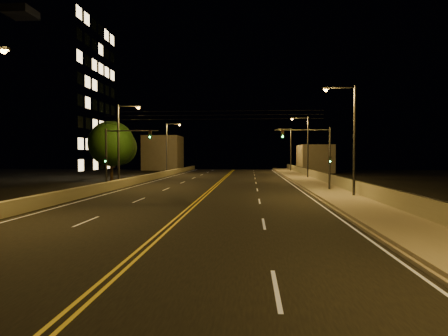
# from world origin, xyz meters

# --- Properties ---
(ground) EXTENTS (160.00, 160.00, 0.00)m
(ground) POSITION_xyz_m (0.00, 0.00, 0.00)
(ground) COLOR black
(ground) RESTS_ON ground
(road) EXTENTS (18.00, 120.00, 0.02)m
(road) POSITION_xyz_m (0.00, 20.00, 0.01)
(road) COLOR black
(road) RESTS_ON ground
(sidewalk) EXTENTS (3.60, 120.00, 0.30)m
(sidewalk) POSITION_xyz_m (10.80, 20.00, 0.15)
(sidewalk) COLOR gray
(sidewalk) RESTS_ON ground
(curb) EXTENTS (0.14, 120.00, 0.15)m
(curb) POSITION_xyz_m (8.93, 20.00, 0.07)
(curb) COLOR gray
(curb) RESTS_ON ground
(parapet_wall) EXTENTS (0.30, 120.00, 1.00)m
(parapet_wall) POSITION_xyz_m (12.45, 20.00, 0.80)
(parapet_wall) COLOR gray
(parapet_wall) RESTS_ON sidewalk
(jersey_barrier) EXTENTS (0.45, 120.00, 0.87)m
(jersey_barrier) POSITION_xyz_m (-9.60, 20.00, 0.44)
(jersey_barrier) COLOR gray
(jersey_barrier) RESTS_ON ground
(distant_building_right) EXTENTS (6.00, 10.00, 5.37)m
(distant_building_right) POSITION_xyz_m (16.50, 67.27, 2.68)
(distant_building_right) COLOR gray
(distant_building_right) RESTS_ON ground
(distant_building_left) EXTENTS (8.00, 8.00, 7.69)m
(distant_building_left) POSITION_xyz_m (-16.00, 75.87, 3.84)
(distant_building_left) COLOR gray
(distant_building_left) RESTS_ON ground
(parapet_rail) EXTENTS (0.06, 120.00, 0.06)m
(parapet_rail) POSITION_xyz_m (12.45, 20.00, 1.33)
(parapet_rail) COLOR black
(parapet_rail) RESTS_ON parapet_wall
(lane_markings) EXTENTS (17.32, 116.00, 0.00)m
(lane_markings) POSITION_xyz_m (0.00, 19.93, 0.02)
(lane_markings) COLOR silver
(lane_markings) RESTS_ON road
(streetlight_1) EXTENTS (2.55, 0.28, 8.73)m
(streetlight_1) POSITION_xyz_m (11.51, 21.49, 5.06)
(streetlight_1) COLOR #2D2D33
(streetlight_1) RESTS_ON ground
(streetlight_2) EXTENTS (2.55, 0.28, 8.73)m
(streetlight_2) POSITION_xyz_m (11.51, 44.88, 5.06)
(streetlight_2) COLOR #2D2D33
(streetlight_2) RESTS_ON ground
(streetlight_3) EXTENTS (2.55, 0.28, 8.73)m
(streetlight_3) POSITION_xyz_m (11.51, 67.08, 5.06)
(streetlight_3) COLOR #2D2D33
(streetlight_3) RESTS_ON ground
(streetlight_5) EXTENTS (2.55, 0.28, 8.73)m
(streetlight_5) POSITION_xyz_m (-9.91, 31.01, 5.06)
(streetlight_5) COLOR #2D2D33
(streetlight_5) RESTS_ON ground
(streetlight_6) EXTENTS (2.55, 0.28, 8.73)m
(streetlight_6) POSITION_xyz_m (-9.91, 53.91, 5.06)
(streetlight_6) COLOR #2D2D33
(streetlight_6) RESTS_ON ground
(traffic_signal_right) EXTENTS (5.11, 0.31, 5.88)m
(traffic_signal_right) POSITION_xyz_m (9.98, 26.58, 3.74)
(traffic_signal_right) COLOR #2D2D33
(traffic_signal_right) RESTS_ON ground
(traffic_signal_left) EXTENTS (5.11, 0.31, 5.88)m
(traffic_signal_left) POSITION_xyz_m (-8.78, 26.58, 3.74)
(traffic_signal_left) COLOR #2D2D33
(traffic_signal_left) RESTS_ON ground
(overhead_wires) EXTENTS (22.00, 0.03, 0.83)m
(overhead_wires) POSITION_xyz_m (0.00, 29.50, 7.40)
(overhead_wires) COLOR black
(building_tower) EXTENTS (24.00, 15.00, 25.78)m
(building_tower) POSITION_xyz_m (-31.25, 47.51, 12.32)
(building_tower) COLOR gray
(building_tower) RESTS_ON ground
(tree_0) EXTENTS (5.61, 5.61, 7.60)m
(tree_0) POSITION_xyz_m (-13.34, 37.23, 4.79)
(tree_0) COLOR black
(tree_0) RESTS_ON ground
(tree_1) EXTENTS (5.27, 5.27, 7.15)m
(tree_1) POSITION_xyz_m (-15.31, 45.16, 4.50)
(tree_1) COLOR black
(tree_1) RESTS_ON ground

